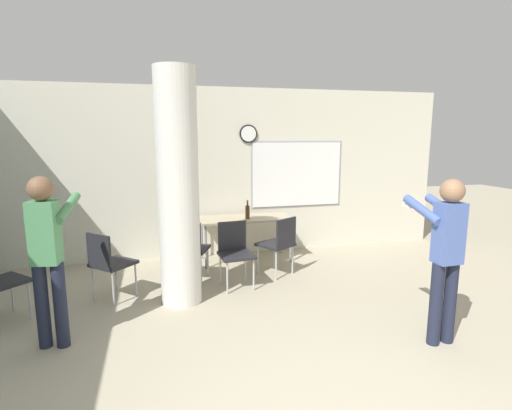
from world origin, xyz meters
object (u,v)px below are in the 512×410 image
at_px(folding_table, 246,221).
at_px(chair_table_right, 279,241).
at_px(bottle_on_table, 247,212).
at_px(chair_table_left, 190,246).
at_px(person_watching_back, 47,249).
at_px(chair_near_pillar, 109,260).
at_px(person_playing_side, 445,248).
at_px(chair_table_front, 235,249).

bearing_deg(folding_table, chair_table_right, -68.56).
height_order(folding_table, bottle_on_table, bottle_on_table).
bearing_deg(chair_table_left, person_watching_back, -135.66).
height_order(chair_near_pillar, person_playing_side, person_playing_side).
distance_m(chair_table_right, chair_table_left, 1.28).
distance_m(chair_table_front, person_playing_side, 2.62).
relative_size(chair_table_left, person_playing_side, 0.53).
distance_m(folding_table, bottle_on_table, 0.20).
relative_size(folding_table, chair_table_right, 1.71).
height_order(folding_table, chair_near_pillar, chair_near_pillar).
height_order(folding_table, chair_table_front, chair_table_front).
height_order(chair_table_right, person_playing_side, person_playing_side).
bearing_deg(person_watching_back, person_playing_side, -13.21).
distance_m(chair_near_pillar, chair_table_left, 1.10).
xyz_separation_m(chair_table_right, chair_table_front, (-0.70, -0.25, 0.00)).
bearing_deg(chair_table_right, chair_table_front, -160.59).
xyz_separation_m(folding_table, chair_near_pillar, (-1.99, -1.13, -0.16)).
relative_size(chair_table_right, chair_table_front, 1.00).
distance_m(folding_table, person_watching_back, 3.24).
relative_size(bottle_on_table, person_watching_back, 0.18).
distance_m(chair_table_left, person_watching_back, 2.07).
height_order(chair_table_front, chair_table_left, same).
height_order(chair_table_right, chair_table_front, same).
bearing_deg(chair_table_front, chair_table_right, 19.41).
relative_size(bottle_on_table, chair_table_front, 0.34).
height_order(chair_table_left, person_playing_side, person_playing_side).
height_order(chair_table_right, chair_near_pillar, same).
bearing_deg(chair_table_left, bottle_on_table, 33.45).
distance_m(folding_table, chair_table_right, 0.88).
bearing_deg(bottle_on_table, person_playing_side, -66.39).
xyz_separation_m(folding_table, person_playing_side, (1.28, -3.02, 0.30)).
bearing_deg(chair_table_right, folding_table, 111.44).
distance_m(bottle_on_table, chair_table_left, 1.21).
xyz_separation_m(bottle_on_table, chair_table_front, (-0.39, -0.94, -0.32)).
height_order(bottle_on_table, chair_table_front, bottle_on_table).
bearing_deg(bottle_on_table, chair_table_right, -66.24).
bearing_deg(chair_table_left, person_playing_side, -45.39).
relative_size(chair_table_right, chair_near_pillar, 1.00).
relative_size(chair_table_front, person_playing_side, 0.53).
xyz_separation_m(chair_table_right, person_playing_side, (0.97, -2.22, 0.45)).
distance_m(bottle_on_table, chair_table_right, 0.83).
bearing_deg(chair_table_left, chair_near_pillar, -159.40).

